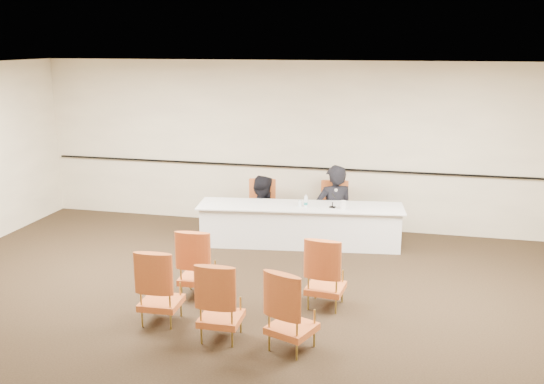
{
  "coord_description": "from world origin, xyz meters",
  "views": [
    {
      "loc": [
        1.92,
        -6.62,
        3.32
      ],
      "look_at": [
        -0.27,
        2.6,
        0.96
      ],
      "focal_mm": 40.0,
      "sensor_mm": 36.0,
      "label": 1
    }
  ],
  "objects_px": {
    "water_bottle": "(306,201)",
    "panelist_second_chair": "(261,208)",
    "aud_chair_back_left": "(161,285)",
    "aud_chair_front_left": "(198,262)",
    "drinking_glass": "(300,203)",
    "panelist_main": "(334,217)",
    "microphone": "(333,199)",
    "aud_chair_front_right": "(326,271)",
    "panel_table": "(300,225)",
    "aud_chair_back_right": "(292,309)",
    "coffee_cup": "(343,205)",
    "panelist_main_chair": "(334,210)",
    "panelist_second": "(261,220)",
    "aud_chair_back_mid": "(221,300)"
  },
  "relations": [
    {
      "from": "panelist_main",
      "to": "coffee_cup",
      "type": "bearing_deg",
      "value": 83.64
    },
    {
      "from": "water_bottle",
      "to": "aud_chair_back_right",
      "type": "relative_size",
      "value": 0.22
    },
    {
      "from": "panelist_second_chair",
      "to": "aud_chair_back_right",
      "type": "height_order",
      "value": "same"
    },
    {
      "from": "panelist_second",
      "to": "aud_chair_back_right",
      "type": "bearing_deg",
      "value": 113.07
    },
    {
      "from": "panelist_main_chair",
      "to": "aud_chair_back_left",
      "type": "bearing_deg",
      "value": -119.94
    },
    {
      "from": "aud_chair_front_right",
      "to": "aud_chair_back_right",
      "type": "relative_size",
      "value": 1.0
    },
    {
      "from": "panel_table",
      "to": "coffee_cup",
      "type": "xyz_separation_m",
      "value": [
        0.72,
        -0.08,
        0.41
      ]
    },
    {
      "from": "aud_chair_back_right",
      "to": "water_bottle",
      "type": "bearing_deg",
      "value": 119.43
    },
    {
      "from": "panelist_second_chair",
      "to": "aud_chair_back_left",
      "type": "height_order",
      "value": "same"
    },
    {
      "from": "drinking_glass",
      "to": "aud_chair_front_right",
      "type": "relative_size",
      "value": 0.11
    },
    {
      "from": "aud_chair_back_left",
      "to": "aud_chair_front_left",
      "type": "bearing_deg",
      "value": 76.52
    },
    {
      "from": "aud_chair_back_mid",
      "to": "panelist_main",
      "type": "bearing_deg",
      "value": 78.65
    },
    {
      "from": "microphone",
      "to": "aud_chair_front_left",
      "type": "distance_m",
      "value": 2.8
    },
    {
      "from": "aud_chair_back_mid",
      "to": "aud_chair_back_right",
      "type": "distance_m",
      "value": 0.84
    },
    {
      "from": "panelist_main_chair",
      "to": "aud_chair_back_mid",
      "type": "height_order",
      "value": "same"
    },
    {
      "from": "panel_table",
      "to": "aud_chair_back_mid",
      "type": "xyz_separation_m",
      "value": [
        -0.25,
        -3.47,
        0.14
      ]
    },
    {
      "from": "drinking_glass",
      "to": "panelist_main",
      "type": "bearing_deg",
      "value": 52.42
    },
    {
      "from": "panelist_second_chair",
      "to": "drinking_glass",
      "type": "height_order",
      "value": "panelist_second_chair"
    },
    {
      "from": "panelist_second",
      "to": "water_bottle",
      "type": "relative_size",
      "value": 7.78
    },
    {
      "from": "panelist_main",
      "to": "aud_chair_back_right",
      "type": "distance_m",
      "value": 4.11
    },
    {
      "from": "aud_chair_front_right",
      "to": "water_bottle",
      "type": "bearing_deg",
      "value": 112.34
    },
    {
      "from": "panelist_main_chair",
      "to": "water_bottle",
      "type": "relative_size",
      "value": 4.57
    },
    {
      "from": "water_bottle",
      "to": "drinking_glass",
      "type": "bearing_deg",
      "value": 166.87
    },
    {
      "from": "water_bottle",
      "to": "aud_chair_back_right",
      "type": "xyz_separation_m",
      "value": [
        0.48,
        -3.45,
        -0.31
      ]
    },
    {
      "from": "panelist_main_chair",
      "to": "coffee_cup",
      "type": "xyz_separation_m",
      "value": [
        0.22,
        -0.66,
        0.27
      ]
    },
    {
      "from": "panelist_main_chair",
      "to": "panelist_second",
      "type": "bearing_deg",
      "value": 180.0
    },
    {
      "from": "aud_chair_front_right",
      "to": "aud_chair_back_left",
      "type": "relative_size",
      "value": 1.0
    },
    {
      "from": "panelist_main_chair",
      "to": "panelist_second_chair",
      "type": "xyz_separation_m",
      "value": [
        -1.27,
        -0.17,
        0.0
      ]
    },
    {
      "from": "drinking_glass",
      "to": "aud_chair_back_right",
      "type": "distance_m",
      "value": 3.53
    },
    {
      "from": "panel_table",
      "to": "panelist_second",
      "type": "relative_size",
      "value": 2.1
    },
    {
      "from": "panel_table",
      "to": "aud_chair_back_right",
      "type": "bearing_deg",
      "value": -88.05
    },
    {
      "from": "panelist_main_chair",
      "to": "coffee_cup",
      "type": "bearing_deg",
      "value": -78.72
    },
    {
      "from": "water_bottle",
      "to": "panelist_second_chair",
      "type": "bearing_deg",
      "value": 150.95
    },
    {
      "from": "panel_table",
      "to": "water_bottle",
      "type": "distance_m",
      "value": 0.46
    },
    {
      "from": "panel_table",
      "to": "panelist_main_chair",
      "type": "bearing_deg",
      "value": 42.79
    },
    {
      "from": "drinking_glass",
      "to": "coffee_cup",
      "type": "relative_size",
      "value": 0.69
    },
    {
      "from": "aud_chair_front_left",
      "to": "aud_chair_back_left",
      "type": "distance_m",
      "value": 0.86
    },
    {
      "from": "water_bottle",
      "to": "aud_chair_front_right",
      "type": "distance_m",
      "value": 2.37
    },
    {
      "from": "panelist_main_chair",
      "to": "water_bottle",
      "type": "bearing_deg",
      "value": -127.85
    },
    {
      "from": "coffee_cup",
      "to": "microphone",
      "type": "bearing_deg",
      "value": 162.33
    },
    {
      "from": "aud_chair_front_right",
      "to": "panelist_main",
      "type": "bearing_deg",
      "value": 101.36
    },
    {
      "from": "water_bottle",
      "to": "aud_chair_front_right",
      "type": "relative_size",
      "value": 0.22
    },
    {
      "from": "panelist_second",
      "to": "aud_chair_front_right",
      "type": "xyz_separation_m",
      "value": [
        1.56,
        -2.75,
        0.23
      ]
    },
    {
      "from": "aud_chair_back_mid",
      "to": "aud_chair_front_left",
      "type": "bearing_deg",
      "value": 120.83
    },
    {
      "from": "panel_table",
      "to": "panelist_main",
      "type": "distance_m",
      "value": 0.77
    },
    {
      "from": "panelist_second_chair",
      "to": "aud_chair_front_right",
      "type": "height_order",
      "value": "same"
    },
    {
      "from": "aud_chair_back_left",
      "to": "microphone",
      "type": "bearing_deg",
      "value": 60.86
    },
    {
      "from": "aud_chair_front_left",
      "to": "panelist_second",
      "type": "bearing_deg",
      "value": 84.47
    },
    {
      "from": "panel_table",
      "to": "microphone",
      "type": "xyz_separation_m",
      "value": [
        0.54,
        -0.02,
        0.49
      ]
    },
    {
      "from": "aud_chair_front_right",
      "to": "coffee_cup",
      "type": "bearing_deg",
      "value": 97.32
    }
  ]
}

